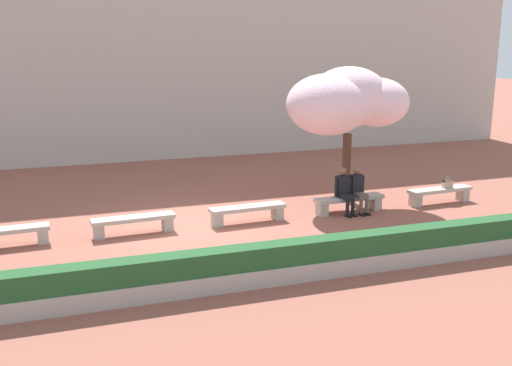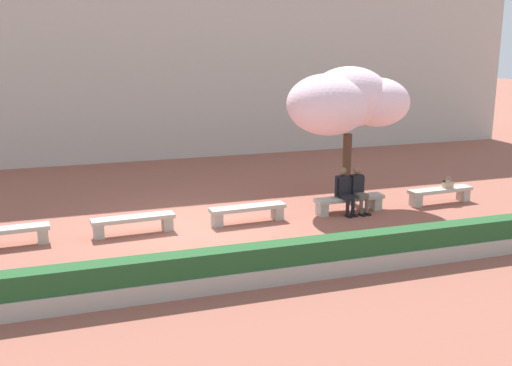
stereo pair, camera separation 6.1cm
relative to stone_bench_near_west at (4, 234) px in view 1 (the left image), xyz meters
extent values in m
plane|color=#8E5142|center=(4.45, 0.00, -0.31)|extent=(100.00, 100.00, 0.00)
cube|color=#B7B2A8|center=(4.45, 11.15, 4.39)|extent=(33.76, 4.00, 9.40)
cube|color=#ADA89E|center=(0.00, 0.00, 0.09)|extent=(2.05, 0.52, 0.10)
cube|color=#ADA89E|center=(0.85, 0.04, -0.13)|extent=(0.26, 0.35, 0.35)
cube|color=#ADA89E|center=(2.97, 0.00, 0.09)|extent=(2.05, 0.52, 0.10)
cube|color=#ADA89E|center=(2.12, -0.04, -0.13)|extent=(0.26, 0.35, 0.35)
cube|color=#ADA89E|center=(3.82, 0.04, -0.13)|extent=(0.26, 0.35, 0.35)
cube|color=#ADA89E|center=(5.94, 0.00, 0.09)|extent=(2.05, 0.52, 0.10)
cube|color=#ADA89E|center=(5.09, -0.04, -0.13)|extent=(0.26, 0.35, 0.35)
cube|color=#ADA89E|center=(6.78, 0.04, -0.13)|extent=(0.26, 0.35, 0.35)
cube|color=#ADA89E|center=(8.91, 0.00, 0.09)|extent=(2.05, 0.52, 0.10)
cube|color=#ADA89E|center=(8.06, -0.04, -0.13)|extent=(0.26, 0.35, 0.35)
cube|color=#ADA89E|center=(9.75, 0.04, -0.13)|extent=(0.26, 0.35, 0.35)
cube|color=#ADA89E|center=(11.88, 0.00, 0.09)|extent=(2.05, 0.52, 0.10)
cube|color=#ADA89E|center=(11.03, -0.04, -0.13)|extent=(0.26, 0.35, 0.35)
cube|color=#ADA89E|center=(12.72, 0.04, -0.13)|extent=(0.26, 0.35, 0.35)
cube|color=black|center=(8.67, -0.43, -0.28)|extent=(0.13, 0.23, 0.06)
cylinder|color=black|center=(8.66, -0.37, -0.07)|extent=(0.10, 0.10, 0.42)
cube|color=black|center=(8.85, -0.40, -0.28)|extent=(0.13, 0.23, 0.06)
cylinder|color=black|center=(8.84, -0.34, -0.07)|extent=(0.10, 0.10, 0.42)
cube|color=black|center=(8.72, -0.18, 0.20)|extent=(0.34, 0.44, 0.12)
cube|color=black|center=(8.69, 0.04, 0.47)|extent=(0.37, 0.27, 0.54)
sphere|color=brown|center=(8.69, 0.04, 0.88)|extent=(0.21, 0.21, 0.21)
cylinder|color=black|center=(8.48, -0.01, 0.43)|extent=(0.09, 0.09, 0.50)
cylinder|color=black|center=(8.90, 0.05, 0.43)|extent=(0.09, 0.09, 0.50)
cube|color=black|center=(9.09, -0.43, -0.28)|extent=(0.12, 0.23, 0.06)
cylinder|color=brown|center=(9.08, -0.37, -0.07)|extent=(0.10, 0.10, 0.42)
cube|color=black|center=(9.26, -0.41, -0.28)|extent=(0.12, 0.23, 0.06)
cylinder|color=brown|center=(9.26, -0.35, -0.07)|extent=(0.10, 0.10, 0.42)
cube|color=brown|center=(9.15, -0.18, 0.20)|extent=(0.32, 0.43, 0.12)
cube|color=black|center=(9.12, 0.04, 0.47)|extent=(0.36, 0.26, 0.54)
sphere|color=brown|center=(9.12, 0.04, 0.88)|extent=(0.21, 0.21, 0.21)
cylinder|color=black|center=(8.92, 0.00, 0.43)|extent=(0.09, 0.09, 0.50)
cylinder|color=black|center=(9.33, 0.04, 0.43)|extent=(0.09, 0.09, 0.50)
cube|color=tan|center=(12.11, -0.02, 0.25)|extent=(0.30, 0.14, 0.22)
cube|color=gray|center=(12.11, -0.02, 0.34)|extent=(0.30, 0.15, 0.04)
torus|color=#807259|center=(12.11, -0.02, 0.41)|extent=(0.14, 0.02, 0.14)
cylinder|color=#473323|center=(9.41, 1.21, 0.69)|extent=(0.26, 0.26, 2.00)
ellipsoid|color=#F4CCDB|center=(9.41, 1.21, 2.77)|extent=(2.32, 2.25, 1.74)
ellipsoid|color=#F4CCDB|center=(8.65, 1.03, 2.60)|extent=(2.31, 2.49, 1.73)
ellipsoid|color=#F4CCDB|center=(10.18, 0.97, 2.62)|extent=(1.88, 1.96, 1.41)
cube|color=#ADA89E|center=(4.45, -3.94, -0.13)|extent=(21.83, 0.50, 0.36)
cube|color=#235128|center=(4.45, -3.94, 0.27)|extent=(21.73, 0.44, 0.44)
camera|label=1|loc=(1.25, -14.33, 4.38)|focal=42.00mm
camera|label=2|loc=(1.31, -14.35, 4.38)|focal=42.00mm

